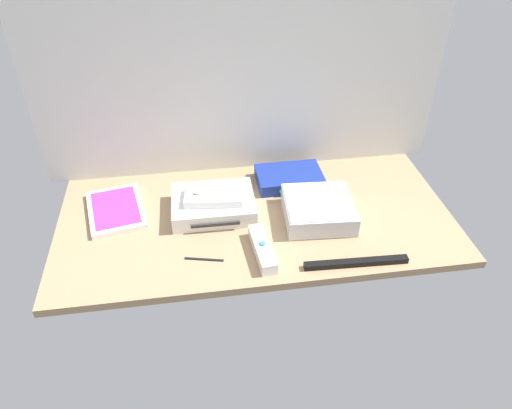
{
  "coord_description": "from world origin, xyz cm",
  "views": [
    {
      "loc": [
        -14.22,
        -95.68,
        77.37
      ],
      "look_at": [
        0.0,
        0.0,
        4.0
      ],
      "focal_mm": 33.95,
      "sensor_mm": 36.0,
      "label": 1
    }
  ],
  "objects_px": {
    "stylus_pen": "(204,259)",
    "game_case": "(116,210)",
    "mini_computer": "(318,209)",
    "remote_wand": "(262,249)",
    "game_console": "(213,204)",
    "network_router": "(289,178)",
    "remote_classic_pad": "(214,196)",
    "sensor_bar": "(356,263)"
  },
  "relations": [
    {
      "from": "mini_computer",
      "to": "game_case",
      "type": "relative_size",
      "value": 0.85
    },
    {
      "from": "mini_computer",
      "to": "sensor_bar",
      "type": "bearing_deg",
      "value": -76.54
    },
    {
      "from": "game_case",
      "to": "stylus_pen",
      "type": "relative_size",
      "value": 2.36
    },
    {
      "from": "game_case",
      "to": "remote_classic_pad",
      "type": "xyz_separation_m",
      "value": [
        0.25,
        -0.04,
        0.05
      ]
    },
    {
      "from": "stylus_pen",
      "to": "remote_classic_pad",
      "type": "bearing_deg",
      "value": 77.57
    },
    {
      "from": "remote_wand",
      "to": "remote_classic_pad",
      "type": "relative_size",
      "value": 0.99
    },
    {
      "from": "remote_wand",
      "to": "sensor_bar",
      "type": "bearing_deg",
      "value": -22.83
    },
    {
      "from": "remote_classic_pad",
      "to": "stylus_pen",
      "type": "bearing_deg",
      "value": -96.09
    },
    {
      "from": "remote_classic_pad",
      "to": "sensor_bar",
      "type": "relative_size",
      "value": 0.63
    },
    {
      "from": "network_router",
      "to": "stylus_pen",
      "type": "relative_size",
      "value": 2.02
    },
    {
      "from": "sensor_bar",
      "to": "network_router",
      "type": "bearing_deg",
      "value": 106.09
    },
    {
      "from": "game_console",
      "to": "stylus_pen",
      "type": "xyz_separation_m",
      "value": [
        -0.04,
        -0.18,
        -0.02
      ]
    },
    {
      "from": "remote_wand",
      "to": "mini_computer",
      "type": "bearing_deg",
      "value": 30.66
    },
    {
      "from": "game_console",
      "to": "network_router",
      "type": "relative_size",
      "value": 1.17
    },
    {
      "from": "game_console",
      "to": "mini_computer",
      "type": "xyz_separation_m",
      "value": [
        0.26,
        -0.06,
        0.0
      ]
    },
    {
      "from": "game_case",
      "to": "network_router",
      "type": "distance_m",
      "value": 0.47
    },
    {
      "from": "remote_classic_pad",
      "to": "sensor_bar",
      "type": "xyz_separation_m",
      "value": [
        0.3,
        -0.24,
        -0.05
      ]
    },
    {
      "from": "remote_wand",
      "to": "game_case",
      "type": "bearing_deg",
      "value": 144.27
    },
    {
      "from": "sensor_bar",
      "to": "mini_computer",
      "type": "bearing_deg",
      "value": 105.82
    },
    {
      "from": "network_router",
      "to": "sensor_bar",
      "type": "bearing_deg",
      "value": -77.0
    },
    {
      "from": "remote_classic_pad",
      "to": "stylus_pen",
      "type": "distance_m",
      "value": 0.18
    },
    {
      "from": "stylus_pen",
      "to": "game_case",
      "type": "bearing_deg",
      "value": 135.28
    },
    {
      "from": "mini_computer",
      "to": "remote_wand",
      "type": "distance_m",
      "value": 0.2
    },
    {
      "from": "game_console",
      "to": "mini_computer",
      "type": "height_order",
      "value": "mini_computer"
    },
    {
      "from": "game_console",
      "to": "network_router",
      "type": "bearing_deg",
      "value": 24.8
    },
    {
      "from": "mini_computer",
      "to": "sensor_bar",
      "type": "distance_m",
      "value": 0.19
    },
    {
      "from": "mini_computer",
      "to": "network_router",
      "type": "xyz_separation_m",
      "value": [
        -0.04,
        0.16,
        -0.01
      ]
    },
    {
      "from": "game_case",
      "to": "remote_wand",
      "type": "height_order",
      "value": "remote_wand"
    },
    {
      "from": "game_case",
      "to": "network_router",
      "type": "xyz_separation_m",
      "value": [
        0.47,
        0.06,
        0.01
      ]
    },
    {
      "from": "network_router",
      "to": "remote_wand",
      "type": "relative_size",
      "value": 1.21
    },
    {
      "from": "remote_wand",
      "to": "sensor_bar",
      "type": "relative_size",
      "value": 0.63
    },
    {
      "from": "stylus_pen",
      "to": "network_router",
      "type": "bearing_deg",
      "value": 47.26
    },
    {
      "from": "game_console",
      "to": "game_case",
      "type": "xyz_separation_m",
      "value": [
        -0.25,
        0.03,
        -0.01
      ]
    },
    {
      "from": "network_router",
      "to": "remote_wand",
      "type": "bearing_deg",
      "value": -114.25
    },
    {
      "from": "game_case",
      "to": "sensor_bar",
      "type": "distance_m",
      "value": 0.62
    },
    {
      "from": "game_console",
      "to": "game_case",
      "type": "bearing_deg",
      "value": 172.87
    },
    {
      "from": "mini_computer",
      "to": "remote_wand",
      "type": "xyz_separation_m",
      "value": [
        -0.16,
        -0.11,
        -0.01
      ]
    },
    {
      "from": "mini_computer",
      "to": "network_router",
      "type": "height_order",
      "value": "mini_computer"
    },
    {
      "from": "game_console",
      "to": "mini_computer",
      "type": "distance_m",
      "value": 0.27
    },
    {
      "from": "network_router",
      "to": "remote_classic_pad",
      "type": "bearing_deg",
      "value": -154.85
    },
    {
      "from": "remote_wand",
      "to": "sensor_bar",
      "type": "xyz_separation_m",
      "value": [
        0.2,
        -0.07,
        -0.01
      ]
    },
    {
      "from": "game_case",
      "to": "network_router",
      "type": "relative_size",
      "value": 1.17
    }
  ]
}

